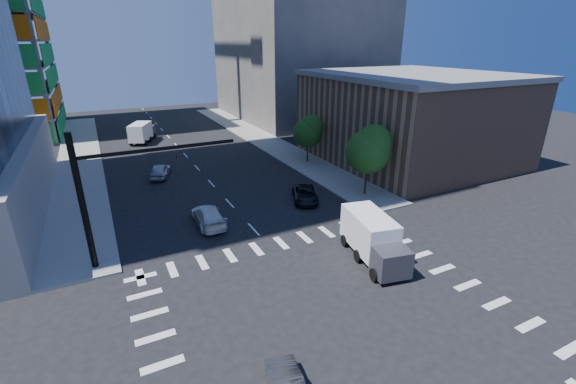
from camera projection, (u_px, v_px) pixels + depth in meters
ground at (337, 319)px, 20.86m from camera, size 160.00×160.00×0.00m
road_markings at (337, 319)px, 20.86m from camera, size 20.00×20.00×0.01m
sidewalk_ne at (261, 138)px, 59.32m from camera, size 5.00×60.00×0.15m
sidewalk_nw at (80, 159)px, 48.86m from camera, size 5.00×60.00×0.15m
commercial_building at (410, 117)px, 47.66m from camera, size 20.50×22.50×10.60m
bg_building_ne at (299, 42)px, 72.76m from camera, size 24.00×30.00×28.00m
signal_mast_nw at (106, 187)px, 24.23m from camera, size 10.20×0.40×9.00m
tree_south at (370, 149)px, 35.99m from camera, size 4.16×4.16×6.82m
tree_north at (309, 131)px, 46.34m from camera, size 3.54×3.52×5.78m
car_nb_far at (305, 194)px, 36.17m from camera, size 3.72×5.08×1.28m
car_sb_near at (208, 216)px, 31.46m from camera, size 2.26×5.21×1.49m
car_sb_mid at (160, 171)px, 42.46m from camera, size 3.10×4.67×1.48m
box_truck_near at (375, 243)px, 25.97m from camera, size 3.54×6.14×3.03m
box_truck_far at (143, 133)px, 57.25m from camera, size 4.47×6.02×2.91m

